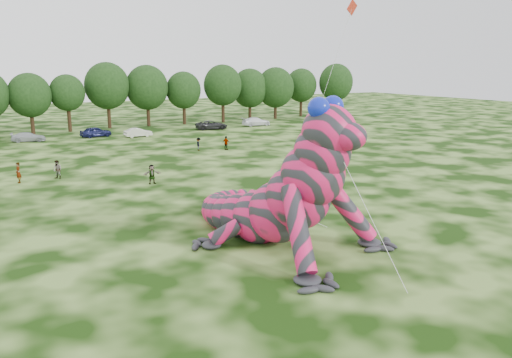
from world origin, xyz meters
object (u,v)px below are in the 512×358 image
at_px(car_3, 28,137).
at_px(car_4, 96,132).
at_px(inflatable_gecko, 261,169).
at_px(car_5, 138,132).
at_px(tree_10, 108,95).
at_px(spectator_5, 152,174).
at_px(tree_16, 301,92).
at_px(tree_13, 223,94).
at_px(spectator_0, 18,173).
at_px(tree_8, 30,104).
at_px(tree_14, 250,94).
at_px(spectator_3, 226,143).
at_px(tree_15, 275,93).
at_px(spectator_2, 199,144).
at_px(tree_11, 147,96).
at_px(tree_12, 184,98).
at_px(tree_17, 336,90).
at_px(car_6, 212,125).
at_px(tree_9, 68,103).
at_px(spectator_1, 58,170).
at_px(car_7, 256,122).
at_px(flying_kite, 348,20).

distance_m(car_3, car_4, 8.81).
distance_m(inflatable_gecko, car_5, 46.37).
height_order(tree_10, car_5, tree_10).
bearing_deg(tree_10, spectator_5, -98.66).
distance_m(inflatable_gecko, spectator_5, 17.37).
bearing_deg(tree_16, tree_13, -173.01).
distance_m(tree_16, spectator_0, 65.14).
xyz_separation_m(tree_8, tree_13, (31.35, 0.14, 0.59)).
bearing_deg(tree_14, spectator_0, -140.31).
bearing_deg(spectator_3, car_3, 14.67).
distance_m(tree_13, tree_15, 11.36).
bearing_deg(spectator_2, tree_11, 15.80).
relative_size(tree_10, tree_13, 1.04).
bearing_deg(tree_12, tree_11, 175.82).
bearing_deg(tree_17, spectator_2, -148.09).
bearing_deg(tree_15, car_6, -153.20).
height_order(tree_9, car_6, tree_9).
height_order(tree_12, spectator_1, tree_12).
bearing_deg(spectator_0, car_4, 144.83).
xyz_separation_m(tree_14, car_6, (-12.30, -9.70, -4.00)).
height_order(tree_13, car_5, tree_13).
distance_m(tree_15, car_3, 45.08).
bearing_deg(tree_12, inflatable_gecko, -107.29).
xyz_separation_m(tree_13, tree_14, (6.33, 1.60, -0.36)).
bearing_deg(tree_10, spectator_1, -110.45).
bearing_deg(spectator_0, car_7, 114.07).
bearing_deg(tree_8, spectator_0, -97.91).
relative_size(tree_14, tree_15, 0.98).
distance_m(inflatable_gecko, car_4, 48.84).
bearing_deg(tree_14, tree_10, -179.68).
xyz_separation_m(car_7, spectator_0, (-38.58, -26.10, 0.20)).
xyz_separation_m(flying_kite, tree_10, (-8.48, 48.54, -8.35)).
distance_m(flying_kite, car_6, 41.40).
xyz_separation_m(tree_13, car_4, (-23.92, -7.83, -4.33)).
height_order(inflatable_gecko, tree_13, tree_13).
bearing_deg(tree_17, inflatable_gecko, -131.57).
distance_m(tree_17, spectator_5, 64.23).
bearing_deg(car_4, car_6, -100.44).
xyz_separation_m(tree_10, car_5, (1.08, -12.18, -4.61)).
xyz_separation_m(tree_15, spectator_5, (-37.32, -40.19, -3.98)).
bearing_deg(car_3, tree_8, -1.25).
xyz_separation_m(tree_13, spectator_1, (-32.77, -33.50, -4.22)).
xyz_separation_m(tree_17, spectator_1, (-57.59, -33.03, -4.30)).
bearing_deg(car_6, inflatable_gecko, 165.74).
bearing_deg(tree_15, tree_11, 179.02).
bearing_deg(car_4, tree_12, -72.89).
distance_m(tree_14, spectator_5, 52.45).
distance_m(tree_12, car_6, 9.57).
relative_size(car_3, spectator_5, 2.56).
xyz_separation_m(tree_13, car_6, (-5.97, -8.10, -4.36)).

